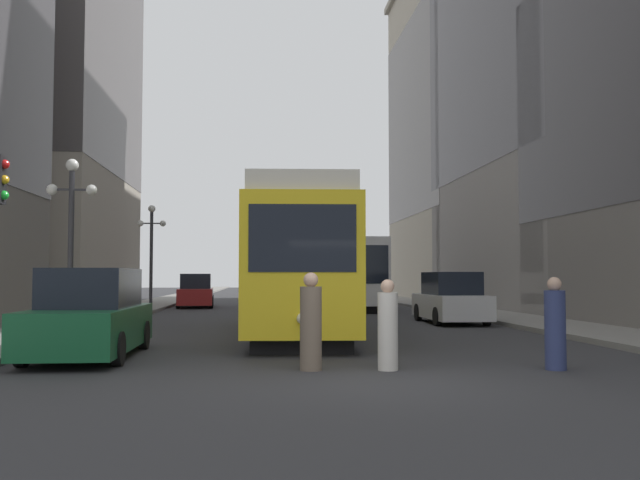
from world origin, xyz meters
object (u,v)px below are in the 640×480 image
object	(u,v)px
parked_car_right_far	(451,300)
pedestrian_crossing_far	(555,326)
pedestrian_crossing_near	(388,328)
parked_car_left_mid	(91,316)
pedestrian_on_sidewalk	(311,325)
lamp_post_left_near	(71,216)
parked_car_left_near	(196,292)
lamp_post_left_far	(151,239)
streetcar	(300,262)
transit_bus	(344,271)

from	to	relation	value
parked_car_right_far	pedestrian_crossing_far	bearing A→B (deg)	82.62
pedestrian_crossing_near	parked_car_left_mid	bearing A→B (deg)	11.40
pedestrian_on_sidewalk	lamp_post_left_near	world-z (taller)	lamp_post_left_near
pedestrian_crossing_near	parked_car_left_near	bearing A→B (deg)	-42.50
pedestrian_crossing_near	lamp_post_left_far	xyz separation A→B (m)	(-7.63, 22.84, 2.76)
streetcar	parked_car_right_far	size ratio (longest dim) A/B	3.05
streetcar	parked_car_right_far	world-z (taller)	streetcar
streetcar	pedestrian_on_sidewalk	bearing A→B (deg)	-89.16
pedestrian_crossing_near	pedestrian_on_sidewalk	distance (m)	1.36
pedestrian_on_sidewalk	lamp_post_left_near	distance (m)	10.47
streetcar	pedestrian_crossing_far	bearing A→B (deg)	-62.91
transit_bus	pedestrian_crossing_far	size ratio (longest dim) A/B	7.49
parked_car_right_far	lamp_post_left_near	bearing A→B (deg)	18.49
pedestrian_on_sidewalk	lamp_post_left_far	world-z (taller)	lamp_post_left_far
parked_car_left_near	parked_car_left_mid	world-z (taller)	same
parked_car_left_mid	parked_car_right_far	world-z (taller)	same
parked_car_left_near	parked_car_right_far	xyz separation A→B (m)	(10.27, -14.04, -0.00)
parked_car_right_far	lamp_post_left_far	distance (m)	16.38
streetcar	transit_bus	xyz separation A→B (m)	(3.24, 15.61, -0.15)
pedestrian_crossing_far	transit_bus	bearing A→B (deg)	123.72
streetcar	pedestrian_on_sidewalk	distance (m)	8.74
transit_bus	pedestrian_on_sidewalk	world-z (taller)	transit_bus
parked_car_left_mid	parked_car_left_near	bearing A→B (deg)	89.55
pedestrian_on_sidewalk	parked_car_left_near	bearing A→B (deg)	-83.48
lamp_post_left_far	pedestrian_crossing_near	bearing A→B (deg)	-71.53
parked_car_right_far	pedestrian_on_sidewalk	xyz separation A→B (m)	(-5.90, -12.10, -0.04)
lamp_post_left_far	parked_car_right_far	bearing A→B (deg)	-41.16
pedestrian_crossing_near	pedestrian_on_sidewalk	xyz separation A→B (m)	(-1.36, 0.11, 0.06)
transit_bus	parked_car_left_near	distance (m)	8.21
lamp_post_left_far	pedestrian_crossing_far	bearing A→B (deg)	-65.29
transit_bus	parked_car_left_mid	size ratio (longest dim) A/B	2.49
parked_car_right_far	lamp_post_left_near	world-z (taller)	lamp_post_left_near
parked_car_left_mid	lamp_post_left_near	distance (m)	6.41
transit_bus	parked_car_left_near	size ratio (longest dim) A/B	2.51
pedestrian_crossing_near	lamp_post_left_far	size ratio (longest dim) A/B	0.32
parked_car_right_far	pedestrian_crossing_far	xyz separation A→B (m)	(-1.56, -12.41, -0.08)
streetcar	parked_car_left_mid	world-z (taller)	streetcar
parked_car_left_mid	lamp_post_left_far	world-z (taller)	lamp_post_left_far
parked_car_left_near	parked_car_right_far	bearing A→B (deg)	-57.11
parked_car_left_mid	pedestrian_on_sidewalk	distance (m)	5.00
parked_car_left_near	parked_car_left_mid	distance (m)	23.72
parked_car_left_near	parked_car_right_far	distance (m)	17.40
streetcar	pedestrian_on_sidewalk	size ratio (longest dim) A/B	7.99
pedestrian_crossing_far	lamp_post_left_near	distance (m)	13.72
pedestrian_on_sidewalk	transit_bus	bearing A→B (deg)	-101.29
parked_car_left_near	pedestrian_crossing_far	size ratio (longest dim) A/B	2.98
parked_car_left_mid	lamp_post_left_near	world-z (taller)	lamp_post_left_near
transit_bus	lamp_post_left_near	bearing A→B (deg)	-121.84
parked_car_left_mid	lamp_post_left_far	distance (m)	20.58
parked_car_left_near	pedestrian_on_sidewalk	bearing A→B (deg)	-83.78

